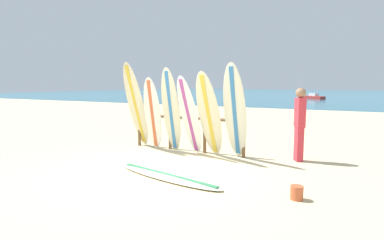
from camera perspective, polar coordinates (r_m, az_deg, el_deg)
The scene contains 13 objects.
ground_plane at distance 6.67m, azimuth -6.86°, elevation -9.31°, with size 120.00×120.00×0.00m, color beige.
ocean_water at distance 63.39m, azimuth 24.66°, elevation 4.42°, with size 120.00×80.00×0.01m, color teal.
surfboard_rack at distance 8.41m, azimuth -0.96°, elevation -1.19°, with size 3.34×0.09×1.07m.
surfboard_leaning_far_left at distance 8.91m, azimuth -10.26°, elevation 2.61°, with size 0.63×1.11×2.43m.
surfboard_leaning_left at distance 8.57m, azimuth -7.27°, elevation 1.13°, with size 0.58×0.64×2.02m.
surfboard_leaning_center_left at distance 8.16m, azimuth -3.87°, elevation 1.73°, with size 0.56×0.68×2.26m.
surfboard_leaning_center at distance 7.84m, azimuth -0.48°, elevation 0.77°, with size 0.69×0.86×2.05m.
surfboard_leaning_center_right at distance 7.57m, azimuth 3.20°, elevation 0.91°, with size 0.61×0.94×2.14m.
surfboard_leaning_right at distance 7.45m, azimuth 7.94°, elevation 1.50°, with size 0.58×0.81×2.33m.
surfboard_lying_on_sand at distance 6.18m, azimuth -4.57°, elevation -10.24°, with size 2.67×1.04×0.08m.
beachgoer_standing at distance 7.69m, azimuth 19.26°, elevation -0.20°, with size 0.29×0.33×1.74m.
small_boat_offshore at distance 40.70m, azimuth 21.53°, elevation 4.00°, with size 2.85×2.65×0.71m.
sand_bucket at distance 5.31m, azimuth 18.77°, elevation -12.59°, with size 0.20×0.20×0.22m, color #CC5933.
Camera 1 is at (3.67, -5.25, 1.83)m, focal length 28.88 mm.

